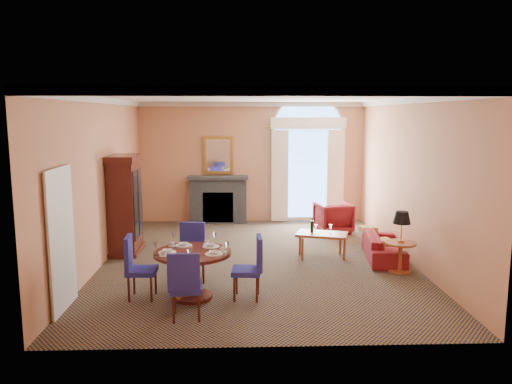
{
  "coord_description": "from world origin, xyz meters",
  "views": [
    {
      "loc": [
        -0.36,
        -9.59,
        2.87
      ],
      "look_at": [
        0.0,
        0.5,
        1.3
      ],
      "focal_mm": 35.0,
      "sensor_mm": 36.0,
      "label": 1
    }
  ],
  "objects_px": {
    "dining_table": "(193,263)",
    "side_table": "(401,235)",
    "sofa": "(384,247)",
    "coffee_table": "(322,235)",
    "armoire": "(125,206)",
    "armchair": "(333,218)"
  },
  "relations": [
    {
      "from": "dining_table",
      "to": "sofa",
      "type": "distance_m",
      "value": 4.19
    },
    {
      "from": "sofa",
      "to": "side_table",
      "type": "relative_size",
      "value": 1.54
    },
    {
      "from": "sofa",
      "to": "coffee_table",
      "type": "bearing_deg",
      "value": 90.57
    },
    {
      "from": "coffee_table",
      "to": "dining_table",
      "type": "bearing_deg",
      "value": -119.91
    },
    {
      "from": "dining_table",
      "to": "side_table",
      "type": "xyz_separation_m",
      "value": [
        3.68,
        1.2,
        0.13
      ]
    },
    {
      "from": "dining_table",
      "to": "armoire",
      "type": "bearing_deg",
      "value": 120.99
    },
    {
      "from": "sofa",
      "to": "side_table",
      "type": "distance_m",
      "value": 0.97
    },
    {
      "from": "armchair",
      "to": "coffee_table",
      "type": "height_order",
      "value": "coffee_table"
    },
    {
      "from": "dining_table",
      "to": "coffee_table",
      "type": "xyz_separation_m",
      "value": [
        2.4,
        2.21,
        -0.11
      ]
    },
    {
      "from": "sofa",
      "to": "armchair",
      "type": "distance_m",
      "value": 2.37
    },
    {
      "from": "armoire",
      "to": "dining_table",
      "type": "bearing_deg",
      "value": -59.01
    },
    {
      "from": "armoire",
      "to": "sofa",
      "type": "height_order",
      "value": "armoire"
    },
    {
      "from": "armchair",
      "to": "sofa",
      "type": "bearing_deg",
      "value": 93.5
    },
    {
      "from": "coffee_table",
      "to": "side_table",
      "type": "distance_m",
      "value": 1.65
    },
    {
      "from": "sofa",
      "to": "coffee_table",
      "type": "relative_size",
      "value": 1.54
    },
    {
      "from": "armoire",
      "to": "coffee_table",
      "type": "relative_size",
      "value": 1.84
    },
    {
      "from": "coffee_table",
      "to": "armoire",
      "type": "bearing_deg",
      "value": -169.85
    },
    {
      "from": "armchair",
      "to": "coffee_table",
      "type": "relative_size",
      "value": 0.73
    },
    {
      "from": "armchair",
      "to": "coffee_table",
      "type": "bearing_deg",
      "value": 62.31
    },
    {
      "from": "coffee_table",
      "to": "side_table",
      "type": "bearing_deg",
      "value": -20.91
    },
    {
      "from": "dining_table",
      "to": "side_table",
      "type": "distance_m",
      "value": 3.87
    },
    {
      "from": "armoire",
      "to": "sofa",
      "type": "bearing_deg",
      "value": -7.26
    }
  ]
}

